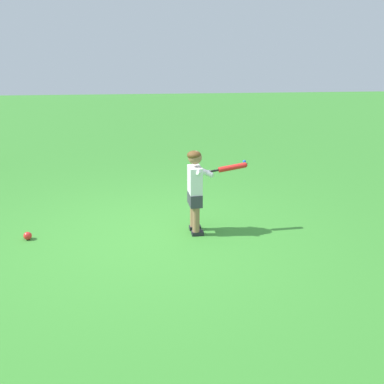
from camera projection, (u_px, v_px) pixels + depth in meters
ground_plane at (152, 237)px, 5.05m from camera, size 40.00×40.00×0.00m
child_batter at (197, 184)px, 5.00m from camera, size 0.77×0.33×1.08m
play_ball_near_batter at (244, 162)px, 8.51m from camera, size 0.07×0.07×0.07m
play_ball_by_bucket at (28, 236)px, 4.98m from camera, size 0.10×0.10×0.10m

